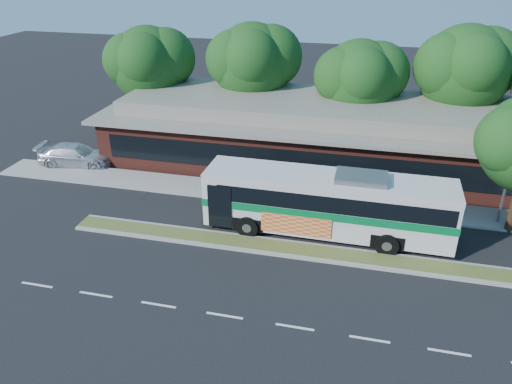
% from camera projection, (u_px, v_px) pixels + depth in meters
% --- Properties ---
extents(ground, '(120.00, 120.00, 0.00)m').
position_uv_depth(ground, '(312.00, 260.00, 24.73)').
color(ground, black).
rests_on(ground, ground).
extents(median_strip, '(26.00, 1.10, 0.15)m').
position_uv_depth(median_strip, '(313.00, 252.00, 25.22)').
color(median_strip, '#455925').
rests_on(median_strip, ground).
extents(sidewalk, '(44.00, 2.60, 0.12)m').
position_uv_depth(sidewalk, '(326.00, 201.00, 30.27)').
color(sidewalk, gray).
rests_on(sidewalk, ground).
extents(parking_lot, '(14.00, 12.00, 0.01)m').
position_uv_depth(parking_lot, '(90.00, 154.00, 37.21)').
color(parking_lot, black).
rests_on(parking_lot, ground).
extents(plaza_building, '(33.20, 11.20, 4.45)m').
position_uv_depth(plaza_building, '(338.00, 133.00, 35.08)').
color(plaza_building, '#5D251D').
rests_on(plaza_building, ground).
extents(tree_bg_a, '(6.47, 5.80, 8.63)m').
position_uv_depth(tree_bg_a, '(154.00, 62.00, 38.34)').
color(tree_bg_a, black).
rests_on(tree_bg_a, ground).
extents(tree_bg_b, '(6.69, 6.00, 9.00)m').
position_uv_depth(tree_bg_b, '(258.00, 61.00, 37.41)').
color(tree_bg_b, black).
rests_on(tree_bg_b, ground).
extents(tree_bg_c, '(6.24, 5.60, 8.26)m').
position_uv_depth(tree_bg_c, '(365.00, 78.00, 35.10)').
color(tree_bg_c, black).
rests_on(tree_bg_c, ground).
extents(tree_bg_d, '(6.91, 6.20, 9.37)m').
position_uv_depth(tree_bg_d, '(471.00, 68.00, 34.14)').
color(tree_bg_d, black).
rests_on(tree_bg_d, ground).
extents(transit_bus, '(13.04, 3.18, 3.65)m').
position_uv_depth(transit_bus, '(329.00, 200.00, 26.10)').
color(transit_bus, beige).
rests_on(transit_bus, ground).
extents(sedan, '(5.47, 2.88, 1.51)m').
position_uv_depth(sedan, '(76.00, 155.00, 34.98)').
color(sedan, silver).
rests_on(sedan, ground).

